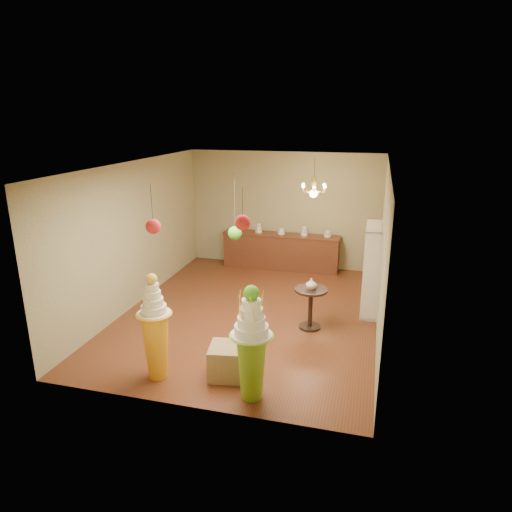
% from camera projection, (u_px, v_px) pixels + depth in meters
% --- Properties ---
extents(floor, '(6.50, 6.50, 0.00)m').
position_uv_depth(floor, '(251.00, 313.00, 9.35)').
color(floor, '#582B17').
rests_on(floor, ground).
extents(ceiling, '(6.50, 6.50, 0.00)m').
position_uv_depth(ceiling, '(250.00, 165.00, 8.46)').
color(ceiling, silver).
rests_on(ceiling, ground).
extents(wall_back, '(5.00, 0.04, 3.00)m').
position_uv_depth(wall_back, '(284.00, 210.00, 11.90)').
color(wall_back, '#979168').
rests_on(wall_back, ground).
extents(wall_front, '(5.00, 0.04, 3.00)m').
position_uv_depth(wall_front, '(184.00, 308.00, 5.91)').
color(wall_front, '#979168').
rests_on(wall_front, ground).
extents(wall_left, '(0.04, 6.50, 3.00)m').
position_uv_depth(wall_left, '(135.00, 234.00, 9.52)').
color(wall_left, '#979168').
rests_on(wall_left, ground).
extents(wall_right, '(0.04, 6.50, 3.00)m').
position_uv_depth(wall_right, '(383.00, 252.00, 8.29)').
color(wall_right, '#979168').
rests_on(wall_right, ground).
extents(pedestal_green, '(0.73, 0.73, 1.71)m').
position_uv_depth(pedestal_green, '(251.00, 351.00, 6.37)').
color(pedestal_green, '#80AF26').
rests_on(pedestal_green, floor).
extents(pedestal_orange, '(0.60, 0.60, 1.69)m').
position_uv_depth(pedestal_orange, '(156.00, 337.00, 6.89)').
color(pedestal_orange, orange).
rests_on(pedestal_orange, floor).
extents(burlap_riser, '(0.64, 0.64, 0.50)m').
position_uv_depth(burlap_riser, '(228.00, 361.00, 7.04)').
color(burlap_riser, '#91754F').
rests_on(burlap_riser, floor).
extents(sideboard, '(3.04, 0.54, 1.16)m').
position_uv_depth(sideboard, '(281.00, 250.00, 11.95)').
color(sideboard, '#552B1A').
rests_on(sideboard, floor).
extents(shelving_unit, '(0.33, 1.20, 1.80)m').
position_uv_depth(shelving_unit, '(372.00, 268.00, 9.25)').
color(shelving_unit, beige).
rests_on(shelving_unit, floor).
extents(round_table, '(0.80, 0.80, 0.79)m').
position_uv_depth(round_table, '(311.00, 303.00, 8.55)').
color(round_table, black).
rests_on(round_table, floor).
extents(vase, '(0.25, 0.25, 0.21)m').
position_uv_depth(vase, '(311.00, 284.00, 8.43)').
color(vase, beige).
rests_on(vase, round_table).
extents(pom_red_left, '(0.21, 0.21, 0.71)m').
position_uv_depth(pom_red_left, '(153.00, 226.00, 6.37)').
color(pom_red_left, '#3D372C').
rests_on(pom_red_left, ceiling).
extents(pom_green_mid, '(0.24, 0.24, 1.14)m').
position_uv_depth(pom_green_mid, '(235.00, 233.00, 7.69)').
color(pom_green_mid, '#3D372C').
rests_on(pom_green_mid, ceiling).
extents(pom_red_right, '(0.21, 0.21, 0.58)m').
position_uv_depth(pom_red_right, '(243.00, 223.00, 6.01)').
color(pom_red_right, '#3D372C').
rests_on(pom_red_right, ceiling).
extents(chandelier, '(0.78, 0.78, 0.85)m').
position_uv_depth(chandelier, '(314.00, 191.00, 9.88)').
color(chandelier, gold).
rests_on(chandelier, ceiling).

